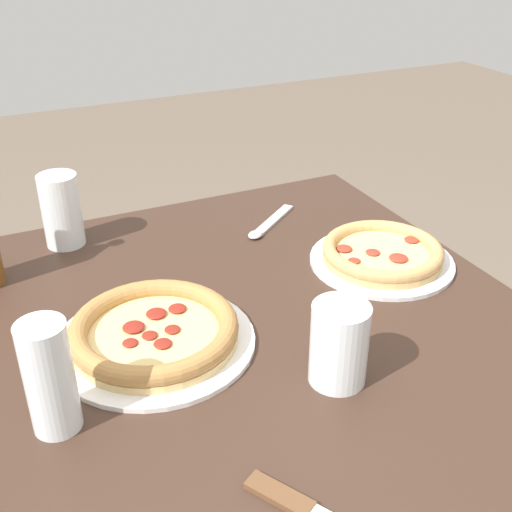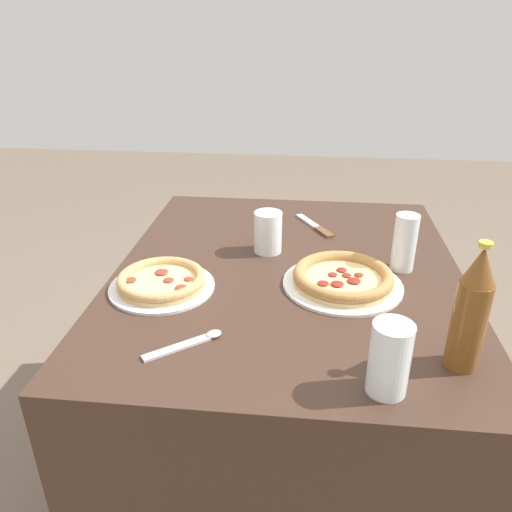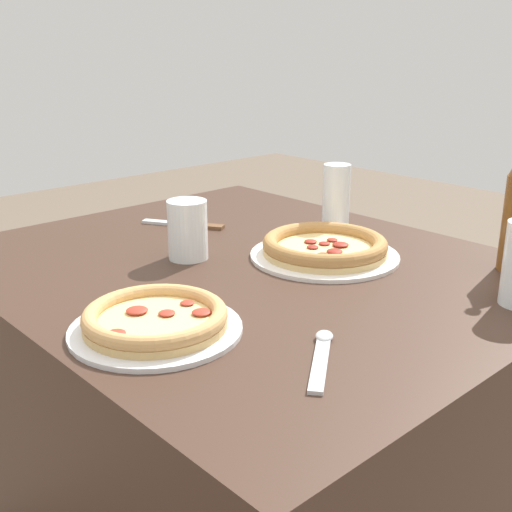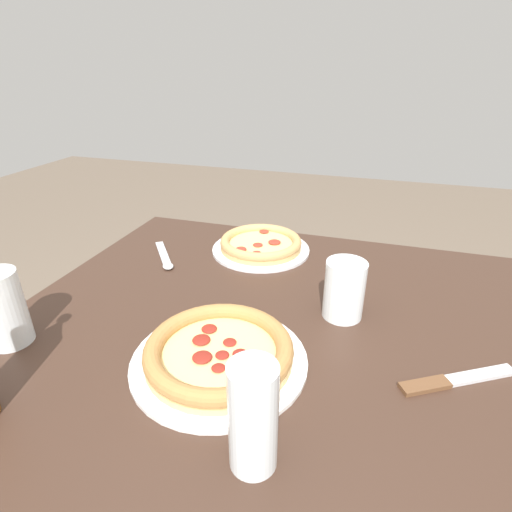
{
  "view_description": "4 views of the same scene",
  "coord_description": "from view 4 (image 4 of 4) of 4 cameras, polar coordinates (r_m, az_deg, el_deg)",
  "views": [
    {
      "loc": [
        -0.69,
        0.33,
        1.31
      ],
      "look_at": [
        0.13,
        -0.05,
        0.81
      ],
      "focal_mm": 45.0,
      "sensor_mm": 36.0,
      "label": 1
    },
    {
      "loc": [
        1.19,
        0.04,
        1.35
      ],
      "look_at": [
        0.1,
        -0.08,
        0.81
      ],
      "focal_mm": 35.0,
      "sensor_mm": 36.0,
      "label": 2
    },
    {
      "loc": [
        0.89,
        -0.79,
        1.15
      ],
      "look_at": [
        0.14,
        -0.11,
        0.81
      ],
      "focal_mm": 45.0,
      "sensor_mm": 36.0,
      "label": 3
    },
    {
      "loc": [
        -0.14,
        0.63,
        1.19
      ],
      "look_at": [
        0.09,
        -0.1,
        0.82
      ],
      "focal_mm": 28.0,
      "sensor_mm": 36.0,
      "label": 4
    }
  ],
  "objects": [
    {
      "name": "glass_iced_tea",
      "position": [
        0.81,
        12.46,
        -5.11
      ],
      "size": [
        0.08,
        0.08,
        0.12
      ],
      "color": "white",
      "rests_on": "table"
    },
    {
      "name": "knife",
      "position": [
        0.74,
        26.33,
        -15.64
      ],
      "size": [
        0.19,
        0.12,
        0.01
      ],
      "color": "brown",
      "rests_on": "table"
    },
    {
      "name": "pizza_salami",
      "position": [
        1.08,
        0.7,
        1.65
      ],
      "size": [
        0.26,
        0.26,
        0.04
      ],
      "color": "silver",
      "rests_on": "table"
    },
    {
      "name": "spoon",
      "position": [
        1.06,
        -12.88,
        -0.3
      ],
      "size": [
        0.13,
        0.15,
        0.01
      ],
      "color": "silver",
      "rests_on": "table"
    },
    {
      "name": "pizza_pepperoni",
      "position": [
        0.7,
        -5.3,
        -13.57
      ],
      "size": [
        0.3,
        0.3,
        0.04
      ],
      "color": "white",
      "rests_on": "table"
    },
    {
      "name": "glass_red_wine",
      "position": [
        0.52,
        -0.43,
        -22.4
      ],
      "size": [
        0.06,
        0.06,
        0.15
      ],
      "color": "white",
      "rests_on": "table"
    },
    {
      "name": "glass_cola",
      "position": [
        0.84,
        -32.3,
        -6.83
      ],
      "size": [
        0.07,
        0.07,
        0.14
      ],
      "color": "white",
      "rests_on": "table"
    },
    {
      "name": "table",
      "position": [
        1.05,
        3.32,
        -26.05
      ],
      "size": [
        1.1,
        0.92,
        0.73
      ],
      "color": "#3D281E",
      "rests_on": "ground_plane"
    }
  ]
}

